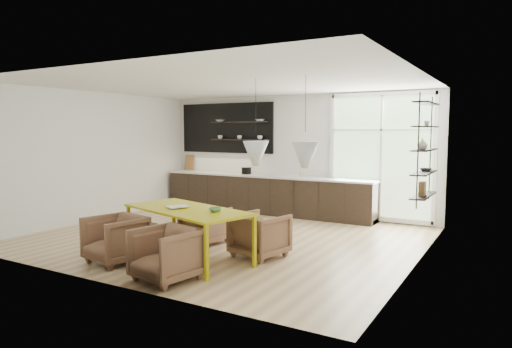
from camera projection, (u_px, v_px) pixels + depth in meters
name	position (u px, v px, depth m)	size (l,w,h in m)	color
room	(279.00, 159.00, 9.23)	(7.02, 6.01, 2.91)	#D4B784
kitchen_run	(263.00, 189.00, 11.32)	(5.54, 0.69, 2.75)	black
right_shelving	(424.00, 153.00, 7.90)	(0.26, 1.22, 1.90)	black
dining_table	(187.00, 212.00, 7.18)	(2.40, 1.57, 0.81)	#AFA40B
armchair_back_left	(206.00, 225.00, 8.27)	(0.71, 0.73, 0.67)	brown
armchair_back_right	(260.00, 235.00, 7.36)	(0.76, 0.78, 0.71)	brown
armchair_front_left	(115.00, 239.00, 7.02)	(0.78, 0.80, 0.73)	brown
armchair_front_right	(166.00, 254.00, 6.17)	(0.78, 0.80, 0.73)	brown
wire_stool	(148.00, 234.00, 7.75)	(0.35, 0.35, 0.45)	black
table_book	(175.00, 206.00, 7.34)	(0.24, 0.33, 0.03)	white
table_bowl	(215.00, 210.00, 6.90)	(0.20, 0.20, 0.06)	#518E58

